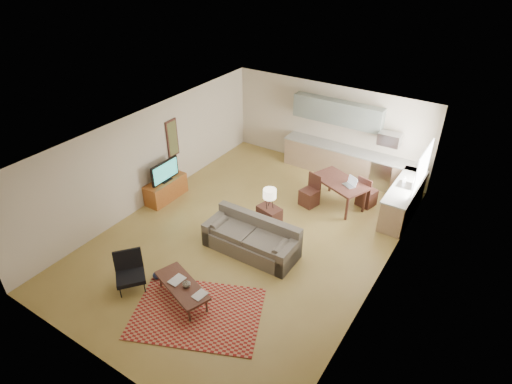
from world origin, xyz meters
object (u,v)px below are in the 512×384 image
Objects in this scene: armchair at (130,273)px; sofa at (251,237)px; coffee_table at (183,292)px; dining_table at (338,193)px; console_table at (269,219)px; tv_credenza at (166,189)px.

sofa is at bearing 7.32° from armchair.
dining_table is (1.26, 5.09, 0.18)m from coffee_table.
armchair is (-1.50, -2.41, -0.01)m from sofa.
armchair is 0.52× the size of dining_table.
sofa reaches higher than coffee_table.
armchair is (-1.16, -0.33, 0.19)m from coffee_table.
dining_table is (1.01, 2.04, 0.04)m from console_table.
tv_credenza is at bearing 168.57° from sofa.
console_table is at bearing 94.50° from sofa.
console_table is (1.42, 3.38, -0.05)m from armchair.
console_table is at bearing 5.40° from tv_credenza.
sofa reaches higher than tv_credenza.
console_table is (3.26, 0.31, 0.04)m from tv_credenza.
tv_credenza is (-3.34, 0.66, -0.11)m from sofa.
tv_credenza is 3.27m from console_table.
console_table is at bearing 104.37° from coffee_table.
sofa is 1.70× the size of coffee_table.
armchair is at bearing -122.22° from sofa.
sofa reaches higher than armchair.
tv_credenza is at bearing 156.82° from coffee_table.
dining_table is at bearing 72.58° from sofa.
armchair is at bearing -91.50° from dining_table.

